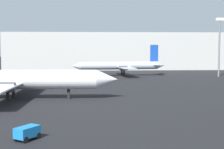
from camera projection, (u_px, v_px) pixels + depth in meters
name	position (u px, v px, depth m)	size (l,w,h in m)	color
airplane_distant	(16.00, 80.00, 56.29)	(33.71, 27.68, 10.38)	white
airplane_far_right	(120.00, 66.00, 101.83)	(29.02, 19.91, 9.51)	#B2BCCC
baggage_cart	(27.00, 132.00, 31.53)	(2.40, 2.72, 1.30)	#1972BF
light_mast_right	(219.00, 43.00, 98.46)	(2.40, 0.50, 17.39)	slate
terminal_building	(121.00, 51.00, 135.30)	(90.82, 19.37, 14.42)	#B7B7B2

